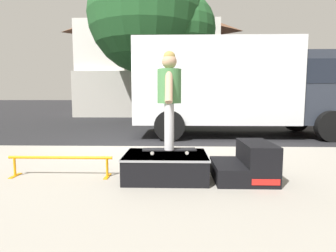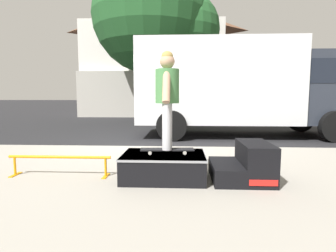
# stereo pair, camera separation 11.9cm
# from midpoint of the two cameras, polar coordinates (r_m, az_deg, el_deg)

# --- Properties ---
(ground_plane) EXTENTS (140.00, 140.00, 0.00)m
(ground_plane) POSITION_cam_midpoint_polar(r_m,az_deg,el_deg) (7.28, -8.96, -4.32)
(ground_plane) COLOR black
(sidewalk_slab) EXTENTS (50.00, 5.00, 0.12)m
(sidewalk_slab) POSITION_cam_midpoint_polar(r_m,az_deg,el_deg) (4.44, -16.17, -10.67)
(sidewalk_slab) COLOR gray
(sidewalk_slab) RESTS_ON ground
(skate_box) EXTENTS (1.20, 0.87, 0.37)m
(skate_box) POSITION_cam_midpoint_polar(r_m,az_deg,el_deg) (4.09, -1.30, -8.12)
(skate_box) COLOR black
(skate_box) RESTS_ON sidewalk_slab
(kicker_ramp) EXTENTS (0.83, 0.89, 0.54)m
(kicker_ramp) POSITION_cam_midpoint_polar(r_m,az_deg,el_deg) (4.19, 15.30, -7.60)
(kicker_ramp) COLOR black
(kicker_ramp) RESTS_ON sidewalk_slab
(grind_rail) EXTENTS (1.57, 0.28, 0.31)m
(grind_rail) POSITION_cam_midpoint_polar(r_m,az_deg,el_deg) (4.50, -22.03, -6.72)
(grind_rail) COLOR orange
(grind_rail) RESTS_ON sidewalk_slab
(skateboard) EXTENTS (0.79, 0.25, 0.07)m
(skateboard) POSITION_cam_midpoint_polar(r_m,az_deg,el_deg) (4.06, -0.58, -4.90)
(skateboard) COLOR black
(skateboard) RESTS_ON skate_box
(skater_kid) EXTENTS (0.34, 0.72, 1.40)m
(skater_kid) POSITION_cam_midpoint_polar(r_m,az_deg,el_deg) (3.98, -0.59, 7.00)
(skater_kid) COLOR silver
(skater_kid) RESTS_ON skateboard
(box_truck) EXTENTS (6.91, 2.63, 3.05)m
(box_truck) POSITION_cam_midpoint_polar(r_m,az_deg,el_deg) (9.48, 14.71, 8.33)
(box_truck) COLOR silver
(box_truck) RESTS_ON ground
(street_tree_main) EXTENTS (6.47, 5.88, 8.34)m
(street_tree_main) POSITION_cam_midpoint_polar(r_m,az_deg,el_deg) (15.09, -3.34, 21.24)
(street_tree_main) COLOR brown
(street_tree_main) RESTS_ON ground
(house_behind) EXTENTS (9.54, 8.22, 8.40)m
(house_behind) POSITION_cam_midpoint_polar(r_m,az_deg,el_deg) (21.09, -3.61, 14.25)
(house_behind) COLOR silver
(house_behind) RESTS_ON ground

